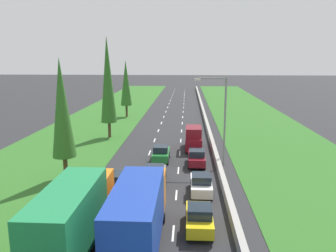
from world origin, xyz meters
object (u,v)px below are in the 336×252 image
Objects in this scene: poplar_tree_third at (108,80)px; green_box_truck_left_lane at (74,217)px; yellow_hatchback_right_lane at (199,218)px; street_light_mast at (222,115)px; grey_sedan_centre_lane at (155,175)px; maroon_van_right_lane at (193,138)px; green_hatchback_centre_lane at (161,153)px; poplar_tree_fourth at (126,83)px; poplar_tree_second at (62,109)px; white_hatchback_right_lane at (201,184)px; maroon_hatchback_right_lane at (197,158)px; black_sedan_left_lane at (114,182)px; blue_box_truck_centre_lane at (139,216)px.

green_box_truck_left_lane is at bearing -80.94° from poplar_tree_third.
street_light_mast is (2.60, 13.54, 4.40)m from yellow_hatchback_right_lane.
grey_sedan_centre_lane is 0.92× the size of maroon_van_right_lane.
poplar_tree_fourth is (-8.43, 26.53, 5.39)m from green_hatchback_centre_lane.
poplar_tree_second reaches higher than maroon_van_right_lane.
white_hatchback_right_lane is 0.36× the size of poplar_tree_second.
green_box_truck_left_lane is at bearing -157.14° from yellow_hatchback_right_lane.
grey_sedan_centre_lane is at bearing 153.76° from white_hatchback_right_lane.
maroon_hatchback_right_lane is at bearing 89.26° from yellow_hatchback_right_lane.
poplar_tree_fourth reaches higher than maroon_van_right_lane.
green_box_truck_left_lane is 2.41× the size of maroon_hatchback_right_lane.
black_sedan_left_lane is at bearing -27.01° from poplar_tree_second.
poplar_tree_second is 32.60m from poplar_tree_fourth.
green_box_truck_left_lane reaches higher than black_sedan_left_lane.
poplar_tree_third is at bearing 141.62° from street_light_mast.
street_light_mast is at bearing 39.26° from black_sedan_left_lane.
poplar_tree_second is (-8.10, 0.57, 5.70)m from grey_sedan_centre_lane.
maroon_hatchback_right_lane is 0.38× the size of poplar_tree_fourth.
white_hatchback_right_lane is 9.13m from street_light_mast.
maroon_van_right_lane is 0.47× the size of poplar_tree_fourth.
yellow_hatchback_right_lane is 0.41× the size of green_box_truck_left_lane.
poplar_tree_third is 16.39m from poplar_tree_fourth.
grey_sedan_centre_lane is 34.64m from poplar_tree_fourth.
maroon_hatchback_right_lane is at bearing 54.59° from grey_sedan_centre_lane.
poplar_tree_third is (-7.89, 10.23, 7.06)m from green_hatchback_centre_lane.
blue_box_truck_centre_lane reaches higher than yellow_hatchback_right_lane.
blue_box_truck_centre_lane is 16.27m from maroon_hatchback_right_lane.
poplar_tree_fourth is (-0.28, 32.60, -0.29)m from poplar_tree_second.
green_box_truck_left_lane reaches higher than maroon_van_right_lane.
black_sedan_left_lane is 0.50× the size of street_light_mast.
yellow_hatchback_right_lane reaches higher than grey_sedan_centre_lane.
poplar_tree_third is (-11.41, 5.54, 6.50)m from maroon_van_right_lane.
maroon_hatchback_right_lane is 1.00× the size of green_hatchback_centre_lane.
grey_sedan_centre_lane is 0.33× the size of poplar_tree_third.
street_light_mast reaches higher than white_hatchback_right_lane.
green_box_truck_left_lane is (-7.41, -8.84, 1.35)m from white_hatchback_right_lane.
poplar_tree_fourth reaches higher than maroon_hatchback_right_lane.
poplar_tree_fourth is (-12.36, 35.13, 5.39)m from white_hatchback_right_lane.
green_box_truck_left_lane is at bearing -129.97° from white_hatchback_right_lane.
poplar_tree_fourth is at bearing 91.89° from poplar_tree_third.
blue_box_truck_centre_lane is at bearing -103.05° from maroon_hatchback_right_lane.
poplar_tree_third is (-11.82, 18.83, 7.06)m from white_hatchback_right_lane.
black_sedan_left_lane is (-3.30, 8.51, -1.37)m from blue_box_truck_centre_lane.
green_hatchback_centre_lane is at bearing 89.61° from grey_sedan_centre_lane.
blue_box_truck_centre_lane reaches higher than green_hatchback_centre_lane.
poplar_tree_fourth reaches higher than white_hatchback_right_lane.
green_hatchback_centre_lane is at bearing 171.56° from street_light_mast.
poplar_tree_second is at bearing 175.97° from grey_sedan_centre_lane.
street_light_mast is at bearing 19.79° from poplar_tree_second.
street_light_mast is (2.66, -5.61, 3.83)m from maroon_van_right_lane.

